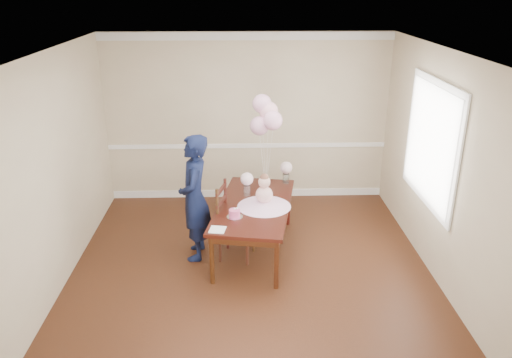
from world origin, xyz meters
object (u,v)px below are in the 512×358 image
object	(u,v)px
dining_table_top	(254,206)
birthday_cake	(235,213)
woman	(195,198)
dining_chair_seat	(237,226)

from	to	relation	value
dining_table_top	birthday_cake	distance (m)	0.46
woman	dining_chair_seat	bearing A→B (deg)	84.30
dining_table_top	woman	xyz separation A→B (m)	(-0.76, -0.10, 0.17)
woman	birthday_cake	bearing A→B (deg)	61.09
birthday_cake	woman	world-z (taller)	woman
dining_chair_seat	woman	world-z (taller)	woman
dining_table_top	woman	world-z (taller)	woman
dining_table_top	dining_chair_seat	distance (m)	0.35
birthday_cake	dining_table_top	bearing A→B (deg)	56.11
dining_chair_seat	woman	bearing A→B (deg)	-170.62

